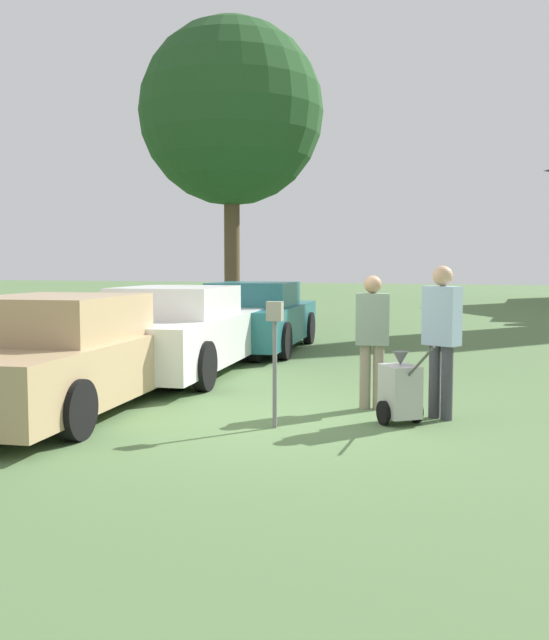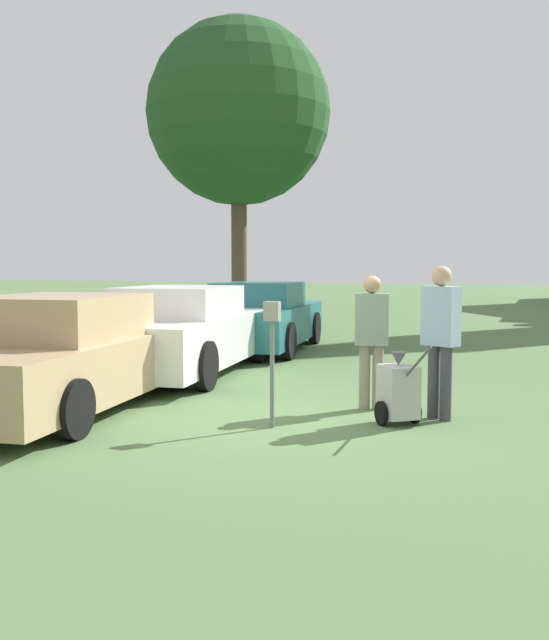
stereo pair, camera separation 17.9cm
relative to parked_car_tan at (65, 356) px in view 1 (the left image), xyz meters
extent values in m
plane|color=#517042|center=(2.83, 0.16, -0.67)|extent=(120.00, 120.00, 0.00)
cube|color=tan|center=(-0.01, 0.04, -0.13)|extent=(2.60, 5.19, 0.73)
cube|color=tan|center=(0.02, -0.16, 0.51)|extent=(1.97, 2.30, 0.55)
cylinder|color=black|center=(-1.16, 1.44, -0.35)|extent=(0.27, 0.67, 0.65)
cylinder|color=black|center=(0.72, 1.70, -0.35)|extent=(0.27, 0.67, 0.65)
cylinder|color=black|center=(1.14, -1.36, -0.35)|extent=(0.27, 0.67, 0.65)
cube|color=silver|center=(-0.01, 3.17, -0.08)|extent=(2.57, 5.25, 0.78)
cube|color=silver|center=(0.02, 2.97, 0.56)|extent=(1.94, 2.32, 0.49)
cylinder|color=black|center=(-1.14, 4.58, -0.30)|extent=(0.28, 0.75, 0.74)
cylinder|color=black|center=(0.70, 4.84, -0.30)|extent=(0.28, 0.75, 0.74)
cylinder|color=black|center=(-0.71, 1.49, -0.30)|extent=(0.28, 0.75, 0.74)
cylinder|color=black|center=(1.13, 1.75, -0.30)|extent=(0.28, 0.75, 0.74)
cube|color=#23666B|center=(-0.01, 6.66, -0.09)|extent=(2.48, 4.84, 0.76)
cube|color=#23666B|center=(0.02, 6.48, 0.54)|extent=(1.89, 2.15, 0.50)
cylinder|color=black|center=(-1.11, 7.95, -0.30)|extent=(0.28, 0.76, 0.74)
cylinder|color=black|center=(0.70, 8.20, -0.30)|extent=(0.28, 0.76, 0.74)
cylinder|color=black|center=(-0.71, 5.11, -0.30)|extent=(0.28, 0.76, 0.74)
cylinder|color=black|center=(1.10, 5.36, -0.30)|extent=(0.28, 0.76, 0.74)
cylinder|color=slate|center=(2.90, -0.10, -0.06)|extent=(0.05, 0.05, 1.21)
cube|color=gray|center=(2.90, -0.10, 0.65)|extent=(0.18, 0.09, 0.22)
cylinder|color=gray|center=(3.78, 1.34, -0.26)|extent=(0.14, 0.14, 0.83)
cylinder|color=gray|center=(3.61, 1.30, -0.26)|extent=(0.14, 0.14, 0.83)
cube|color=gray|center=(3.70, 1.32, 0.48)|extent=(0.46, 0.31, 0.65)
sphere|color=tan|center=(3.70, 1.32, 0.92)|extent=(0.22, 0.22, 0.22)
cylinder|color=#3F3F47|center=(4.67, 0.98, -0.23)|extent=(0.14, 0.14, 0.89)
cylinder|color=#3F3F47|center=(4.52, 1.06, -0.23)|extent=(0.14, 0.14, 0.89)
cube|color=#99B2CC|center=(4.60, 1.02, 0.57)|extent=(0.47, 0.38, 0.70)
sphere|color=tan|center=(4.60, 1.02, 1.04)|extent=(0.24, 0.24, 0.24)
cube|color=#B2B2AD|center=(4.19, 0.59, -0.29)|extent=(0.55, 0.57, 0.60)
cone|color=#59595B|center=(4.19, 0.59, 0.09)|extent=(0.18, 0.18, 0.16)
cylinder|color=#4C4C4C|center=(4.47, 0.22, 0.11)|extent=(0.38, 0.49, 0.43)
cylinder|color=black|center=(4.02, 0.46, -0.53)|extent=(0.21, 0.25, 0.28)
cylinder|color=black|center=(4.36, 0.72, -0.53)|extent=(0.21, 0.25, 0.28)
cylinder|color=brown|center=(-2.45, 10.98, 1.27)|extent=(0.44, 0.44, 3.88)
sphere|color=#234C23|center=(-2.45, 10.98, 5.39)|extent=(5.12, 5.12, 5.12)
camera|label=1|loc=(5.63, -7.56, 1.17)|focal=40.00mm
camera|label=2|loc=(5.80, -7.49, 1.17)|focal=40.00mm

